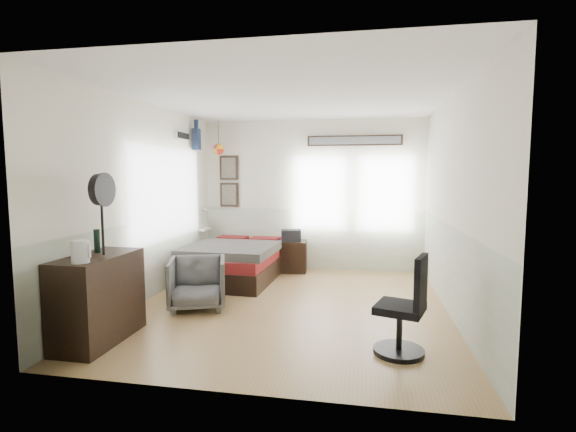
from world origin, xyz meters
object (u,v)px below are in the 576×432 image
(armchair, at_px, (197,283))
(task_chair, at_px, (405,314))
(nightstand, at_px, (291,256))
(bed, at_px, (235,262))
(dresser, at_px, (99,298))

(armchair, distance_m, task_chair, 2.70)
(armchair, relative_size, nightstand, 1.31)
(armchair, height_order, task_chair, task_chair)
(bed, bearing_deg, armchair, -88.59)
(bed, bearing_deg, dresser, -100.02)
(task_chair, bearing_deg, dresser, -158.30)
(nightstand, xyz_separation_m, task_chair, (1.67, -3.23, 0.12))
(nightstand, relative_size, task_chair, 0.57)
(task_chair, bearing_deg, armchair, 176.04)
(nightstand, height_order, task_chair, task_chair)
(armchair, xyz_separation_m, task_chair, (2.51, -0.99, 0.07))
(task_chair, bearing_deg, nightstand, 135.01)
(armchair, bearing_deg, task_chair, -40.39)
(bed, distance_m, task_chair, 3.53)
(bed, distance_m, nightstand, 1.09)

